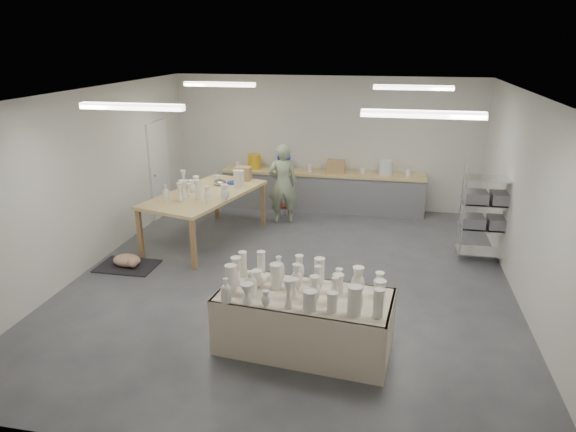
% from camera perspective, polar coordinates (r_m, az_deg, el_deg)
% --- Properties ---
extents(room, '(8.00, 8.02, 3.00)m').
position_cam_1_polar(room, '(8.02, -0.15, 6.84)').
color(room, '#424449').
rests_on(room, ground).
extents(back_counter, '(4.60, 0.60, 1.24)m').
position_cam_1_polar(back_counter, '(11.83, 3.78, 2.98)').
color(back_counter, tan).
rests_on(back_counter, ground).
extents(wire_shelf, '(0.88, 0.48, 1.80)m').
position_cam_1_polar(wire_shelf, '(9.60, 21.26, 0.53)').
color(wire_shelf, silver).
rests_on(wire_shelf, ground).
extents(drying_table, '(2.25, 1.23, 1.13)m').
position_cam_1_polar(drying_table, '(6.59, 1.75, -11.23)').
color(drying_table, olive).
rests_on(drying_table, ground).
extents(work_table, '(1.92, 2.85, 1.34)m').
position_cam_1_polar(work_table, '(9.98, -8.87, 2.61)').
color(work_table, tan).
rests_on(work_table, ground).
extents(rug, '(1.00, 0.70, 0.02)m').
position_cam_1_polar(rug, '(9.41, -17.42, -5.32)').
color(rug, black).
rests_on(rug, ground).
extents(cat, '(0.55, 0.44, 0.21)m').
position_cam_1_polar(cat, '(9.34, -17.40, -4.72)').
color(cat, white).
rests_on(cat, rug).
extents(potter, '(0.71, 0.56, 1.71)m').
position_cam_1_polar(potter, '(10.86, -0.59, 3.58)').
color(potter, '#90A17D').
rests_on(potter, ground).
extents(red_stool, '(0.40, 0.40, 0.30)m').
position_cam_1_polar(red_stool, '(11.28, -0.30, 1.05)').
color(red_stool, '#A81E18').
rests_on(red_stool, ground).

